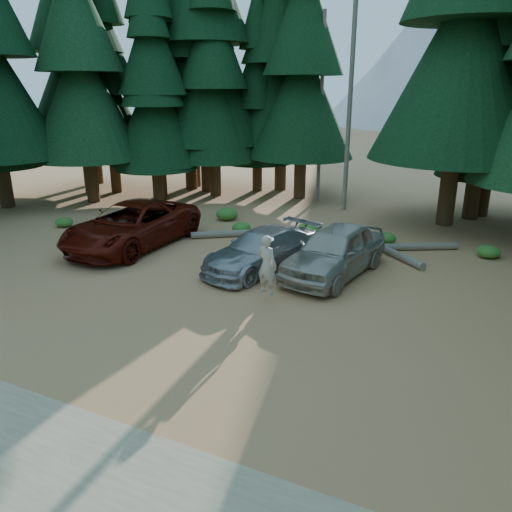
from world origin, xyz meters
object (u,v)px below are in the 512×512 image
at_px(silver_minivan_center, 262,250).
at_px(silver_minivan_right, 335,251).
at_px(log_left, 238,233).
at_px(red_pickup, 132,225).
at_px(frisbee_player, 267,265).
at_px(log_right, 402,247).
at_px(log_mid, 393,253).

relative_size(silver_minivan_center, silver_minivan_right, 0.97).
distance_m(silver_minivan_center, log_left, 4.27).
relative_size(red_pickup, silver_minivan_right, 1.26).
height_order(frisbee_player, log_left, frisbee_player).
xyz_separation_m(log_left, log_right, (6.83, 1.13, -0.00)).
xyz_separation_m(silver_minivan_center, log_right, (4.15, 4.41, -0.57)).
xyz_separation_m(red_pickup, silver_minivan_center, (5.93, -0.21, -0.18)).
bearing_deg(log_right, silver_minivan_center, -162.34).
bearing_deg(log_left, silver_minivan_right, -62.60).
bearing_deg(silver_minivan_right, red_pickup, -168.09).
distance_m(red_pickup, log_right, 10.95).
bearing_deg(silver_minivan_right, frisbee_player, -102.23).
height_order(red_pickup, log_mid, red_pickup).
distance_m(red_pickup, frisbee_player, 7.70).
bearing_deg(log_left, frisbee_player, -90.27).
height_order(frisbee_player, log_mid, frisbee_player).
relative_size(silver_minivan_right, frisbee_player, 2.77).
bearing_deg(log_mid, frisbee_player, -72.18).
relative_size(silver_minivan_right, log_left, 1.24).
bearing_deg(log_right, log_mid, -131.56).
bearing_deg(log_left, silver_minivan_center, -85.95).
xyz_separation_m(frisbee_player, log_mid, (2.65, 5.93, -1.02)).
xyz_separation_m(frisbee_player, log_right, (2.85, 6.84, -1.02)).
bearing_deg(log_mid, silver_minivan_right, -74.75).
bearing_deg(log_right, log_left, 160.31).
xyz_separation_m(frisbee_player, log_left, (-3.97, 5.71, -1.02)).
relative_size(log_left, log_right, 0.92).
height_order(silver_minivan_right, log_mid, silver_minivan_right).
distance_m(silver_minivan_center, silver_minivan_right, 2.57).
bearing_deg(silver_minivan_center, log_mid, 59.17).
xyz_separation_m(silver_minivan_center, log_left, (-2.67, 3.28, -0.57)).
height_order(silver_minivan_right, frisbee_player, frisbee_player).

